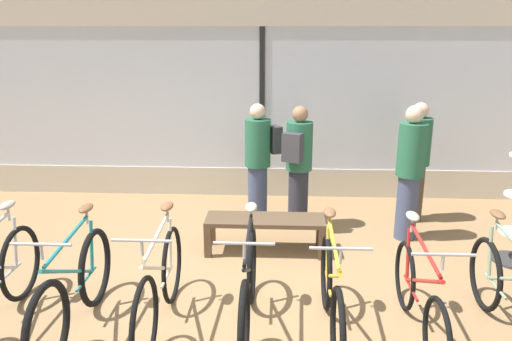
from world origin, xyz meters
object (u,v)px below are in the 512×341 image
object	(u,v)px
bicycle_center_left	(160,286)
bicycle_center_right	(331,294)
customer_near_bench	(298,164)
bicycle_right	(419,298)
bicycle_far_right	(509,297)
bicycle_center	(248,289)
display_bench	(265,224)
customer_by_window	(417,160)
customer_near_rack	(259,160)
bicycle_left	(74,291)
customer_mid_floor	(410,171)

from	to	relation	value
bicycle_center_left	bicycle_center_right	world-z (taller)	bicycle_center_left
bicycle_center_right	customer_near_bench	world-z (taller)	customer_near_bench
bicycle_right	bicycle_far_right	size ratio (longest dim) A/B	0.97
bicycle_center	display_bench	world-z (taller)	bicycle_center
bicycle_right	bicycle_far_right	xyz separation A→B (m)	(0.75, 0.02, 0.01)
customer_by_window	customer_near_bench	bearing A→B (deg)	-168.09
bicycle_center_right	customer_near_rack	xyz separation A→B (m)	(-0.73, 2.63, 0.49)
customer_by_window	bicycle_left	bearing A→B (deg)	-141.56
bicycle_center_left	customer_near_rack	size ratio (longest dim) A/B	1.06
bicycle_left	customer_by_window	size ratio (longest dim) A/B	1.07
customer_by_window	customer_mid_floor	xyz separation A→B (m)	(-0.25, -0.64, 0.03)
bicycle_left	bicycle_right	distance (m)	2.95
bicycle_left	customer_near_bench	size ratio (longest dim) A/B	1.08
bicycle_center_left	customer_near_bench	size ratio (longest dim) A/B	1.07
display_bench	customer_near_rack	xyz separation A→B (m)	(-0.12, 0.96, 0.53)
customer_near_rack	bicycle_left	bearing A→B (deg)	-118.70
bicycle_left	bicycle_center	bearing A→B (deg)	4.44
customer_mid_floor	customer_near_bench	world-z (taller)	customer_mid_floor
bicycle_center	display_bench	bearing A→B (deg)	86.63
bicycle_left	customer_mid_floor	xyz separation A→B (m)	(3.35, 2.21, 0.49)
bicycle_center	bicycle_far_right	xyz separation A→B (m)	(2.21, -0.01, -0.01)
bicycle_center	bicycle_right	bearing A→B (deg)	-1.56
bicycle_center	customer_mid_floor	size ratio (longest dim) A/B	1.04
bicycle_center	customer_by_window	size ratio (longest dim) A/B	1.07
customer_mid_floor	bicycle_right	bearing A→B (deg)	-100.68
bicycle_center_left	bicycle_far_right	world-z (taller)	bicycle_center_left
bicycle_center_left	bicycle_center	xyz separation A→B (m)	(0.77, 0.01, -0.01)
bicycle_center_left	display_bench	world-z (taller)	bicycle_center_left
bicycle_center_right	bicycle_right	xyz separation A→B (m)	(0.74, 0.01, -0.02)
customer_near_rack	bicycle_far_right	bearing A→B (deg)	-49.29
bicycle_center	bicycle_far_right	distance (m)	2.21
bicycle_center	display_bench	distance (m)	1.61
bicycle_center	customer_near_rack	xyz separation A→B (m)	(-0.02, 2.57, 0.48)
display_bench	bicycle_center_left	bearing A→B (deg)	-118.11
bicycle_center_left	bicycle_far_right	distance (m)	2.98
display_bench	customer_by_window	distance (m)	2.36
bicycle_far_right	customer_near_rack	world-z (taller)	customer_near_rack
bicycle_center_right	bicycle_right	distance (m)	0.74
customer_near_rack	customer_near_bench	size ratio (longest dim) A/B	1.00
bicycle_left	display_bench	distance (m)	2.35
bicycle_far_right	bicycle_center	bearing A→B (deg)	179.62
customer_by_window	customer_near_bench	size ratio (longest dim) A/B	1.01
display_bench	customer_by_window	xyz separation A→B (m)	(2.01, 1.13, 0.51)
bicycle_left	customer_by_window	bearing A→B (deg)	38.44
bicycle_right	display_bench	xyz separation A→B (m)	(-1.36, 1.65, -0.03)
bicycle_right	bicycle_left	bearing A→B (deg)	-178.51
bicycle_left	customer_near_bench	distance (m)	3.24
bicycle_center	customer_by_window	bearing A→B (deg)	52.47
customer_near_rack	customer_near_bench	bearing A→B (deg)	-18.40
bicycle_center	customer_by_window	distance (m)	3.48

